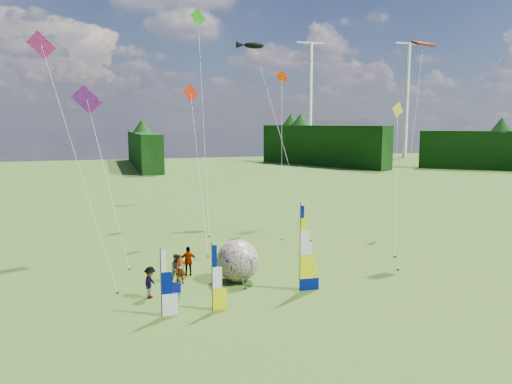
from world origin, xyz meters
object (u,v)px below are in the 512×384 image
object	(u,v)px
feather_banner_main	(300,249)
spectator_a	(180,269)
side_banner_far	(161,284)
camp_chair	(176,292)
spectator_c	(150,282)
side_banner_left	(212,278)
spectator_d	(189,261)
spectator_b	(177,268)
kite_whale	(279,124)
bol_inflatable	(238,261)

from	to	relation	value
feather_banner_main	spectator_a	bearing A→B (deg)	153.51
side_banner_far	camp_chair	world-z (taller)	side_banner_far
side_banner_far	spectator_c	size ratio (longest dim) A/B	1.93
feather_banner_main	camp_chair	world-z (taller)	feather_banner_main
side_banner_left	side_banner_far	bearing A→B (deg)	-179.58
spectator_d	feather_banner_main	bearing A→B (deg)	147.78
spectator_b	kite_whale	distance (m)	19.69
spectator_d	camp_chair	distance (m)	4.36
spectator_a	kite_whale	distance (m)	19.81
spectator_b	kite_whale	size ratio (longest dim) A/B	0.09
spectator_a	spectator_b	distance (m)	0.34
side_banner_left	spectator_c	size ratio (longest dim) A/B	1.95
side_banner_left	spectator_d	bearing A→B (deg)	91.50
side_banner_far	bol_inflatable	distance (m)	6.47
camp_chair	side_banner_left	bearing A→B (deg)	-30.52
side_banner_far	spectator_a	bearing A→B (deg)	73.44
bol_inflatable	spectator_b	world-z (taller)	bol_inflatable
kite_whale	spectator_b	bearing A→B (deg)	-152.60
feather_banner_main	spectator_c	world-z (taller)	feather_banner_main
camp_chair	side_banner_far	bearing A→B (deg)	-93.86
side_banner_far	spectator_b	world-z (taller)	side_banner_far
feather_banner_main	kite_whale	xyz separation A→B (m)	(5.12, 17.37, 6.73)
bol_inflatable	spectator_d	distance (m)	3.25
camp_chair	feather_banner_main	bearing A→B (deg)	16.79
feather_banner_main	spectator_b	bearing A→B (deg)	151.97
spectator_a	spectator_c	distance (m)	2.69
camp_chair	kite_whale	bearing A→B (deg)	76.40
bol_inflatable	spectator_b	bearing A→B (deg)	165.96
camp_chair	kite_whale	xyz separation A→B (m)	(11.91, 16.78, 8.68)
side_banner_far	kite_whale	size ratio (longest dim) A/B	0.18
spectator_d	camp_chair	bearing A→B (deg)	79.91
spectator_b	bol_inflatable	bearing A→B (deg)	-20.94
feather_banner_main	bol_inflatable	bearing A→B (deg)	137.55
spectator_a	spectator_d	world-z (taller)	spectator_d
spectator_a	spectator_b	size ratio (longest dim) A/B	1.01
spectator_a	spectator_c	world-z (taller)	spectator_a
side_banner_far	spectator_b	size ratio (longest dim) A/B	1.95
feather_banner_main	spectator_d	bearing A→B (deg)	140.84
bol_inflatable	kite_whale	bearing A→B (deg)	61.56
spectator_b	spectator_d	world-z (taller)	spectator_d
feather_banner_main	side_banner_far	bearing A→B (deg)	-167.79
side_banner_left	spectator_a	xyz separation A→B (m)	(-0.84, 4.70, -0.82)
side_banner_left	camp_chair	size ratio (longest dim) A/B	3.65
side_banner_left	spectator_d	world-z (taller)	side_banner_left
side_banner_left	spectator_b	distance (m)	5.17
spectator_a	spectator_b	xyz separation A→B (m)	(-0.16, 0.31, -0.01)
spectator_b	camp_chair	world-z (taller)	spectator_b
side_banner_left	kite_whale	world-z (taller)	kite_whale
side_banner_left	bol_inflatable	world-z (taller)	side_banner_left
bol_inflatable	camp_chair	size ratio (longest dim) A/B	2.71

